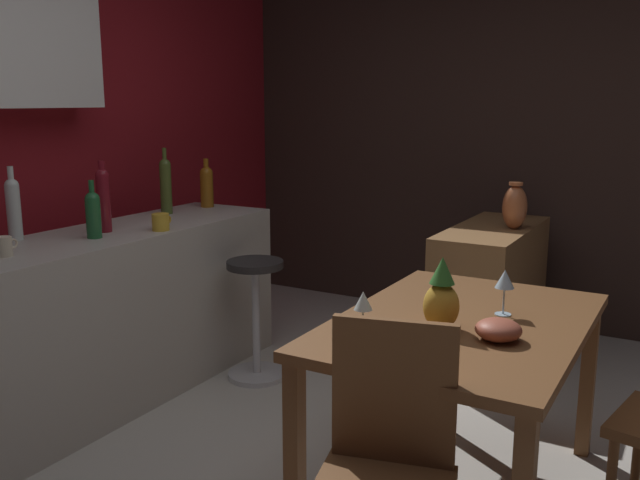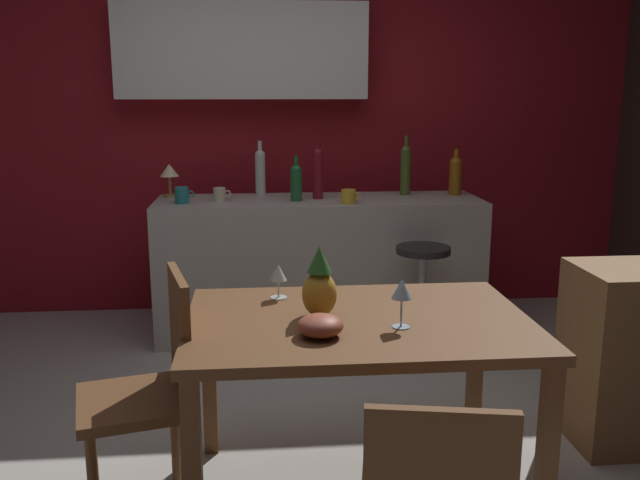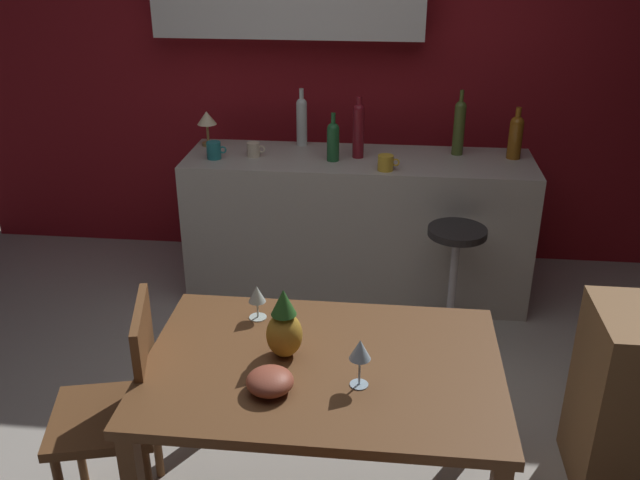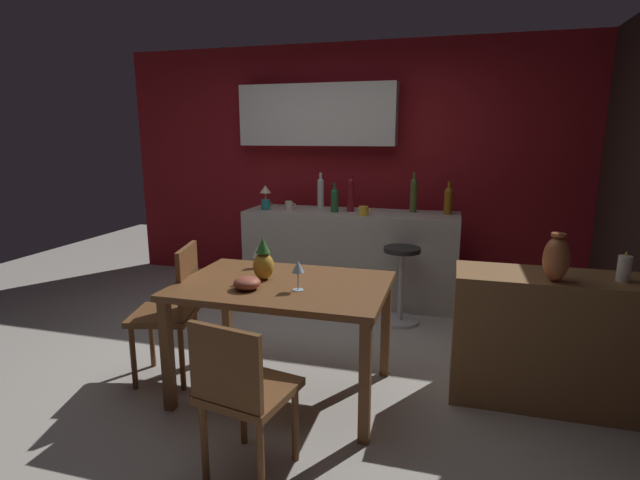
{
  "view_description": "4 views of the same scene",
  "coord_description": "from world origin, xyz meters",
  "px_view_note": "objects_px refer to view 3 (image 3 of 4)",
  "views": [
    {
      "loc": [
        -2.3,
        -1.23,
        1.57
      ],
      "look_at": [
        0.37,
        0.3,
        0.94
      ],
      "focal_mm": 38.45,
      "sensor_mm": 36.0,
      "label": 1
    },
    {
      "loc": [
        -0.2,
        -2.88,
        1.57
      ],
      "look_at": [
        0.1,
        0.44,
        0.85
      ],
      "focal_mm": 38.15,
      "sensor_mm": 36.0,
      "label": 2
    },
    {
      "loc": [
        0.37,
        -2.52,
        2.19
      ],
      "look_at": [
        0.08,
        0.24,
        0.91
      ],
      "focal_mm": 38.63,
      "sensor_mm": 36.0,
      "label": 3
    },
    {
      "loc": [
        1.16,
        -3.16,
        1.64
      ],
      "look_at": [
        0.23,
        0.15,
        0.89
      ],
      "focal_mm": 27.0,
      "sensor_mm": 36.0,
      "label": 4
    }
  ],
  "objects_px": {
    "dining_table": "(323,382)",
    "fruit_bowl": "(271,381)",
    "bar_stool": "(453,281)",
    "wine_bottle_ruby": "(358,128)",
    "wine_bottle_amber": "(516,135)",
    "wine_glass_left": "(257,295)",
    "cup_teal": "(214,150)",
    "counter_lamp": "(207,121)",
    "cup_cream": "(254,149)",
    "wine_bottle_olive": "(459,125)",
    "cup_mustard": "(386,163)",
    "pineapple_centerpiece": "(284,328)",
    "wine_glass_right": "(360,351)",
    "wine_bottle_green": "(333,140)",
    "chair_near_window": "(121,405)",
    "wine_bottle_clear": "(302,119)"
  },
  "relations": [
    {
      "from": "fruit_bowl",
      "to": "wine_bottle_amber",
      "type": "relative_size",
      "value": 0.53
    },
    {
      "from": "wine_glass_left",
      "to": "cup_cream",
      "type": "bearing_deg",
      "value": 101.4
    },
    {
      "from": "wine_glass_right",
      "to": "wine_bottle_olive",
      "type": "xyz_separation_m",
      "value": [
        0.48,
        2.17,
        0.2
      ]
    },
    {
      "from": "chair_near_window",
      "to": "counter_lamp",
      "type": "relative_size",
      "value": 4.22
    },
    {
      "from": "bar_stool",
      "to": "wine_glass_left",
      "type": "height_order",
      "value": "wine_glass_left"
    },
    {
      "from": "bar_stool",
      "to": "pineapple_centerpiece",
      "type": "xyz_separation_m",
      "value": [
        -0.73,
        -1.35,
        0.49
      ]
    },
    {
      "from": "wine_glass_right",
      "to": "wine_bottle_ruby",
      "type": "distance_m",
      "value": 2.06
    },
    {
      "from": "pineapple_centerpiece",
      "to": "cup_mustard",
      "type": "height_order",
      "value": "pineapple_centerpiece"
    },
    {
      "from": "chair_near_window",
      "to": "cup_teal",
      "type": "height_order",
      "value": "cup_teal"
    },
    {
      "from": "wine_bottle_olive",
      "to": "wine_bottle_clear",
      "type": "bearing_deg",
      "value": 174.51
    },
    {
      "from": "wine_bottle_amber",
      "to": "wine_bottle_clear",
      "type": "bearing_deg",
      "value": 174.12
    },
    {
      "from": "fruit_bowl",
      "to": "counter_lamp",
      "type": "height_order",
      "value": "counter_lamp"
    },
    {
      "from": "bar_stool",
      "to": "wine_bottle_amber",
      "type": "xyz_separation_m",
      "value": [
        0.36,
        0.62,
        0.67
      ]
    },
    {
      "from": "cup_mustard",
      "to": "wine_bottle_olive",
      "type": "bearing_deg",
      "value": 39.04
    },
    {
      "from": "wine_glass_right",
      "to": "bar_stool",
      "type": "bearing_deg",
      "value": 73.32
    },
    {
      "from": "wine_bottle_olive",
      "to": "wine_bottle_ruby",
      "type": "relative_size",
      "value": 1.07
    },
    {
      "from": "wine_bottle_olive",
      "to": "cup_mustard",
      "type": "xyz_separation_m",
      "value": [
        -0.43,
        -0.35,
        -0.14
      ]
    },
    {
      "from": "wine_bottle_amber",
      "to": "cup_cream",
      "type": "height_order",
      "value": "wine_bottle_amber"
    },
    {
      "from": "fruit_bowl",
      "to": "wine_bottle_green",
      "type": "height_order",
      "value": "wine_bottle_green"
    },
    {
      "from": "wine_bottle_clear",
      "to": "wine_glass_right",
      "type": "bearing_deg",
      "value": -77.72
    },
    {
      "from": "wine_glass_left",
      "to": "cup_teal",
      "type": "relative_size",
      "value": 1.2
    },
    {
      "from": "dining_table",
      "to": "wine_bottle_amber",
      "type": "relative_size",
      "value": 4.18
    },
    {
      "from": "bar_stool",
      "to": "wine_bottle_amber",
      "type": "distance_m",
      "value": 0.98
    },
    {
      "from": "wine_glass_left",
      "to": "wine_glass_right",
      "type": "relative_size",
      "value": 0.79
    },
    {
      "from": "bar_stool",
      "to": "wine_bottle_ruby",
      "type": "height_order",
      "value": "wine_bottle_ruby"
    },
    {
      "from": "fruit_bowl",
      "to": "pineapple_centerpiece",
      "type": "bearing_deg",
      "value": 86.36
    },
    {
      "from": "fruit_bowl",
      "to": "counter_lamp",
      "type": "xyz_separation_m",
      "value": [
        -0.79,
        2.25,
        0.28
      ]
    },
    {
      "from": "chair_near_window",
      "to": "cup_cream",
      "type": "bearing_deg",
      "value": 85.19
    },
    {
      "from": "dining_table",
      "to": "fruit_bowl",
      "type": "distance_m",
      "value": 0.27
    },
    {
      "from": "wine_bottle_olive",
      "to": "wine_bottle_ruby",
      "type": "xyz_separation_m",
      "value": [
        -0.6,
        -0.12,
        0.0
      ]
    },
    {
      "from": "chair_near_window",
      "to": "cup_cream",
      "type": "height_order",
      "value": "cup_cream"
    },
    {
      "from": "wine_glass_right",
      "to": "cup_mustard",
      "type": "height_order",
      "value": "cup_mustard"
    },
    {
      "from": "cup_mustard",
      "to": "counter_lamp",
      "type": "bearing_deg",
      "value": 162.13
    },
    {
      "from": "wine_glass_right",
      "to": "pineapple_centerpiece",
      "type": "xyz_separation_m",
      "value": [
        -0.28,
        0.16,
        -0.02
      ]
    },
    {
      "from": "wine_bottle_ruby",
      "to": "cup_mustard",
      "type": "relative_size",
      "value": 2.95
    },
    {
      "from": "wine_bottle_green",
      "to": "wine_bottle_olive",
      "type": "distance_m",
      "value": 0.77
    },
    {
      "from": "wine_glass_right",
      "to": "wine_bottle_green",
      "type": "height_order",
      "value": "wine_bottle_green"
    },
    {
      "from": "wine_bottle_olive",
      "to": "cup_cream",
      "type": "bearing_deg",
      "value": -171.95
    },
    {
      "from": "cup_teal",
      "to": "wine_bottle_ruby",
      "type": "bearing_deg",
      "value": 7.86
    },
    {
      "from": "chair_near_window",
      "to": "counter_lamp",
      "type": "distance_m",
      "value": 2.18
    },
    {
      "from": "wine_glass_left",
      "to": "pineapple_centerpiece",
      "type": "height_order",
      "value": "pineapple_centerpiece"
    },
    {
      "from": "pineapple_centerpiece",
      "to": "cup_cream",
      "type": "xyz_separation_m",
      "value": [
        -0.47,
        1.84,
        0.09
      ]
    },
    {
      "from": "bar_stool",
      "to": "dining_table",
      "type": "bearing_deg",
      "value": -113.02
    },
    {
      "from": "dining_table",
      "to": "fruit_bowl",
      "type": "relative_size",
      "value": 7.94
    },
    {
      "from": "chair_near_window",
      "to": "wine_glass_left",
      "type": "height_order",
      "value": "chair_near_window"
    },
    {
      "from": "dining_table",
      "to": "fruit_bowl",
      "type": "bearing_deg",
      "value": -131.03
    },
    {
      "from": "pineapple_centerpiece",
      "to": "wine_bottle_olive",
      "type": "distance_m",
      "value": 2.16
    },
    {
      "from": "counter_lamp",
      "to": "cup_cream",
      "type": "bearing_deg",
      "value": -30.04
    },
    {
      "from": "wine_bottle_green",
      "to": "wine_bottle_amber",
      "type": "height_order",
      "value": "wine_bottle_amber"
    },
    {
      "from": "wine_bottle_ruby",
      "to": "wine_bottle_green",
      "type": "bearing_deg",
      "value": -151.47
    }
  ]
}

